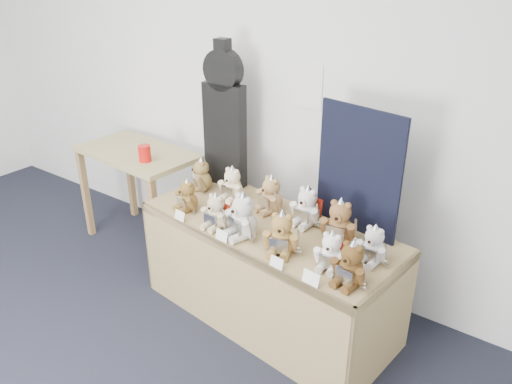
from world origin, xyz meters
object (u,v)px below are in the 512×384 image
Objects in this scene: teddy_front_far_left at (187,197)px; teddy_front_centre at (242,218)px; teddy_front_end at (351,266)px; teddy_back_right at (339,223)px; teddy_back_end at (373,246)px; teddy_front_left at (216,212)px; teddy_back_centre_right at (307,208)px; teddy_back_far_left at (201,176)px; teddy_back_left at (232,185)px; teddy_front_far_right at (331,252)px; teddy_front_right at (281,235)px; guitar_case at (224,117)px; teddy_back_centre_left at (270,196)px; side_table at (138,166)px; red_cup at (145,153)px; display_table at (262,250)px.

teddy_front_far_left is 0.51m from teddy_front_centre.
teddy_back_right is at bearing 132.98° from teddy_front_end.
teddy_front_left is at bearing -163.52° from teddy_back_end.
teddy_back_centre_right is 0.88m from teddy_back_far_left.
teddy_front_end is 0.91× the size of teddy_back_right.
teddy_back_left is 0.87× the size of teddy_back_right.
teddy_back_far_left is (-1.40, 0.17, 0.01)m from teddy_back_end.
teddy_front_far_left is 0.98× the size of teddy_front_far_right.
teddy_back_far_left is (-0.94, 0.38, -0.01)m from teddy_front_right.
teddy_front_centre reaches higher than teddy_back_left.
teddy_front_centre is (0.20, 0.00, 0.03)m from teddy_front_left.
teddy_back_centre_right is at bearing 128.25° from teddy_front_far_right.
guitar_case is at bearing 171.32° from teddy_back_centre_right.
teddy_back_centre_left reaches higher than teddy_back_left.
teddy_front_end is at bearing -62.89° from teddy_back_right.
guitar_case reaches higher than teddy_front_centre.
side_table is 8.21× the size of red_cup.
teddy_back_right is 1.22× the size of teddy_back_end.
teddy_front_far_right is at bearing -9.51° from red_cup.
teddy_back_far_left is (-0.60, -0.01, -0.01)m from teddy_back_centre_left.
teddy_back_far_left is (-1.24, 0.36, 0.01)m from teddy_front_far_right.
display_table is 1.46m from side_table.
teddy_back_centre_left is at bearing 114.03° from teddy_front_centre.
red_cup is 0.79m from teddy_back_left.
teddy_back_end is (1.12, -0.17, -0.01)m from teddy_back_left.
teddy_front_right reaches higher than red_cup.
guitar_case is at bearing 136.50° from teddy_back_left.
teddy_front_far_right is (1.74, -0.29, -0.09)m from red_cup.
guitar_case is 4.38× the size of teddy_front_far_left.
teddy_front_left is 0.96× the size of teddy_back_far_left.
guitar_case is at bearing 13.28° from side_table.
side_table is at bearing -143.53° from teddy_back_far_left.
teddy_front_far_left is 0.55m from teddy_back_centre_left.
red_cup is 0.40× the size of teddy_front_centre.
teddy_back_centre_right is 1.09× the size of teddy_back_far_left.
display_table is 0.31m from teddy_front_centre.
teddy_back_centre_right reaches higher than teddy_back_end.
red_cup is 0.51× the size of teddy_back_end.
red_cup is 0.45× the size of teddy_back_centre_left.
display_table is 0.36m from teddy_back_centre_left.
teddy_back_right reaches higher than teddy_back_left.
red_cup is 1.65m from teddy_back_right.
teddy_front_far_left is 0.92× the size of teddy_back_left.
teddy_back_centre_right is at bearing 37.52° from teddy_front_far_left.
display_table is 14.07× the size of red_cup.
teddy_back_end is 1.41m from teddy_back_far_left.
teddy_back_left is (1.01, -0.05, 0.11)m from side_table.
red_cup reaches higher than teddy_front_far_right.
teddy_front_right is at bearing -150.58° from teddy_back_end.
teddy_back_far_left is at bearing 156.77° from teddy_front_far_right.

